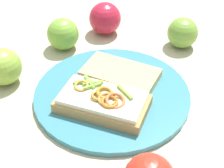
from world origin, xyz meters
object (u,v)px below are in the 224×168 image
Objects in this scene: sandwich at (103,101)px; bread_slice_side at (120,74)px; apple_5 at (3,67)px; apple_1 at (63,34)px; apple_2 at (183,33)px; apple_0 at (105,18)px; plate at (112,94)px.

sandwich reaches higher than bread_slice_side.
apple_1 is at bearing -70.31° from apple_5.
apple_1 is at bearing 60.38° from apple_2.
apple_2 is (-0.14, -0.25, -0.00)m from apple_1.
sandwich is at bearing -145.65° from apple_5.
apple_0 is 1.05× the size of apple_5.
sandwich is 2.56× the size of apple_2.
apple_2 is (0.11, -0.29, 0.01)m from sandwich.
sandwich is at bearing 110.50° from apple_2.
plate is at bearing 95.22° from bread_slice_side.
apple_2 is 0.43m from apple_5.
plate is 4.10× the size of apple_1.
apple_0 is 0.30m from apple_5.
apple_1 is (-0.01, 0.12, -0.00)m from apple_0.
apple_5 is (0.13, 0.21, 0.02)m from bread_slice_side.
apple_1 is 0.18m from apple_5.
apple_1 is at bearing 1.60° from plate.
plate is 3.99× the size of apple_5.
bread_slice_side is 0.21m from apple_2.
apple_2 is at bearing -140.19° from apple_0.
apple_5 is (0.16, 0.17, 0.03)m from plate.
apple_5 reaches higher than sandwich.
bread_slice_side is at bearing -166.25° from apple_1.
plate is 0.05m from bread_slice_side.
apple_0 reaches higher than apple_5.
apple_1 is (0.22, 0.01, 0.03)m from plate.
apple_0 reaches higher than bread_slice_side.
sandwich is (-0.03, 0.04, 0.02)m from plate.
bread_slice_side is at bearing 102.02° from apple_2.
apple_0 is at bearing -27.15° from plate.
plate is 0.06m from sandwich.
bread_slice_side is at bearing -89.90° from sandwich.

